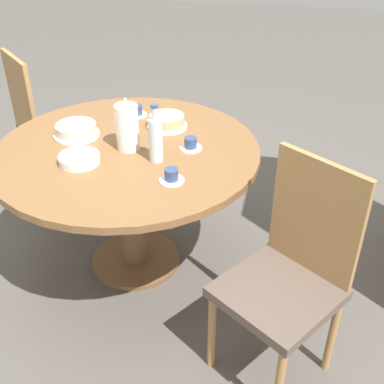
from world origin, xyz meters
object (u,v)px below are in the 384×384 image
(cup_b, at_px, (137,111))
(chair_b, at_px, (290,273))
(cake_second, at_px, (167,122))
(cup_a, at_px, (191,144))
(cake_main, at_px, (76,130))
(coffee_pot, at_px, (127,126))
(cup_c, at_px, (171,176))
(chair_a, at_px, (47,124))
(water_bottle, at_px, (156,139))

(cup_b, bearing_deg, chair_b, 45.93)
(cake_second, distance_m, cup_a, 0.28)
(chair_b, bearing_deg, cake_second, 167.34)
(chair_b, distance_m, cake_second, 1.06)
(cake_main, xyz_separation_m, cup_a, (0.02, 0.60, -0.01))
(coffee_pot, distance_m, cup_c, 0.39)
(coffee_pot, relative_size, cup_a, 2.34)
(cake_main, distance_m, cup_c, 0.67)
(cake_main, xyz_separation_m, cup_b, (-0.31, 0.22, -0.01))
(chair_b, relative_size, coffee_pot, 3.73)
(chair_a, bearing_deg, cake_main, 173.91)
(cake_second, bearing_deg, cup_c, 16.79)
(coffee_pot, distance_m, cup_a, 0.32)
(chair_b, distance_m, water_bottle, 0.84)
(cake_second, bearing_deg, cup_a, 39.30)
(water_bottle, bearing_deg, cup_a, 138.26)
(coffee_pot, distance_m, cake_main, 0.33)
(cake_second, bearing_deg, coffee_pot, -23.75)
(cup_a, bearing_deg, cake_main, -91.57)
(coffee_pot, relative_size, cake_main, 1.12)
(coffee_pot, distance_m, water_bottle, 0.19)
(chair_a, distance_m, chair_b, 1.93)
(coffee_pot, bearing_deg, water_bottle, 62.63)
(chair_b, relative_size, cup_a, 8.73)
(cake_main, bearing_deg, cup_b, 143.92)
(chair_b, xyz_separation_m, cake_second, (-0.76, -0.70, 0.25))
(cup_a, bearing_deg, chair_b, 43.80)
(water_bottle, bearing_deg, coffee_pot, -117.37)
(water_bottle, height_order, cup_a, water_bottle)
(chair_b, bearing_deg, water_bottle, -176.75)
(chair_b, distance_m, coffee_pot, 1.01)
(cake_main, height_order, cup_b, cake_main)
(chair_a, relative_size, cake_second, 4.55)
(coffee_pot, bearing_deg, cup_b, -168.16)
(coffee_pot, height_order, water_bottle, water_bottle)
(cake_main, xyz_separation_m, cake_second, (-0.20, 0.43, 0.00))
(chair_a, xyz_separation_m, cup_c, (0.86, 1.05, 0.24))
(cake_main, relative_size, cake_second, 1.09)
(cake_second, bearing_deg, cup_b, -118.96)
(chair_a, height_order, cake_second, chair_a)
(chair_b, height_order, cup_b, chair_b)
(chair_a, distance_m, cake_main, 0.75)
(water_bottle, relative_size, cup_c, 2.48)
(cup_b, relative_size, cup_c, 1.00)
(cup_c, bearing_deg, water_bottle, -145.42)
(coffee_pot, xyz_separation_m, cake_second, (-0.27, 0.12, -0.09))
(chair_a, relative_size, cup_b, 8.73)
(cup_a, bearing_deg, cake_second, -140.70)
(chair_a, bearing_deg, water_bottle, -174.07)
(chair_b, height_order, cup_c, chair_b)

